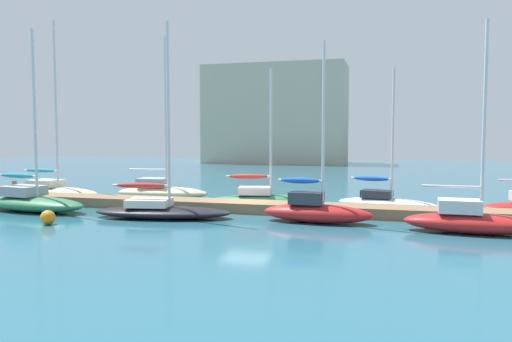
{
  "coord_description": "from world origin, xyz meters",
  "views": [
    {
      "loc": [
        7.28,
        -24.37,
        3.96
      ],
      "look_at": [
        0.0,
        2.0,
        2.0
      ],
      "focal_mm": 34.18,
      "sensor_mm": 36.0,
      "label": 1
    }
  ],
  "objects_px": {
    "sailboat_1": "(31,200)",
    "mooring_buoy_red": "(164,186)",
    "sailboat_4": "(264,197)",
    "sailboat_6": "(385,200)",
    "sailboat_3": "(161,209)",
    "sailboat_5": "(315,209)",
    "harbor_building_distant": "(276,115)",
    "sailboat_0": "(53,189)",
    "sailboat_2": "(161,190)",
    "sailboat_7": "(472,220)",
    "mooring_buoy_orange": "(48,217)"
  },
  "relations": [
    {
      "from": "sailboat_6",
      "to": "mooring_buoy_red",
      "type": "xyz_separation_m",
      "value": [
        -16.03,
        6.14,
        -0.25
      ]
    },
    {
      "from": "mooring_buoy_red",
      "to": "mooring_buoy_orange",
      "type": "bearing_deg",
      "value": -84.14
    },
    {
      "from": "sailboat_7",
      "to": "sailboat_3",
      "type": "bearing_deg",
      "value": -177.47
    },
    {
      "from": "sailboat_1",
      "to": "sailboat_7",
      "type": "distance_m",
      "value": 21.54
    },
    {
      "from": "mooring_buoy_orange",
      "to": "sailboat_3",
      "type": "bearing_deg",
      "value": 36.18
    },
    {
      "from": "sailboat_6",
      "to": "mooring_buoy_orange",
      "type": "height_order",
      "value": "sailboat_6"
    },
    {
      "from": "sailboat_2",
      "to": "sailboat_6",
      "type": "relative_size",
      "value": 1.34
    },
    {
      "from": "sailboat_6",
      "to": "mooring_buoy_orange",
      "type": "xyz_separation_m",
      "value": [
        -14.51,
        -8.66,
        -0.18
      ]
    },
    {
      "from": "sailboat_4",
      "to": "sailboat_7",
      "type": "xyz_separation_m",
      "value": [
        10.14,
        -5.3,
        0.07
      ]
    },
    {
      "from": "sailboat_1",
      "to": "harbor_building_distant",
      "type": "distance_m",
      "value": 49.76
    },
    {
      "from": "sailboat_6",
      "to": "harbor_building_distant",
      "type": "height_order",
      "value": "harbor_building_distant"
    },
    {
      "from": "sailboat_7",
      "to": "sailboat_5",
      "type": "bearing_deg",
      "value": 175.82
    },
    {
      "from": "sailboat_1",
      "to": "sailboat_7",
      "type": "xyz_separation_m",
      "value": [
        21.54,
        -0.21,
        0.0
      ]
    },
    {
      "from": "sailboat_0",
      "to": "mooring_buoy_orange",
      "type": "relative_size",
      "value": 17.32
    },
    {
      "from": "sailboat_0",
      "to": "sailboat_7",
      "type": "height_order",
      "value": "sailboat_0"
    },
    {
      "from": "sailboat_6",
      "to": "mooring_buoy_red",
      "type": "relative_size",
      "value": 14.65
    },
    {
      "from": "harbor_building_distant",
      "to": "mooring_buoy_orange",
      "type": "bearing_deg",
      "value": -88.1
    },
    {
      "from": "sailboat_4",
      "to": "sailboat_6",
      "type": "xyz_separation_m",
      "value": [
        6.65,
        0.4,
        0.0
      ]
    },
    {
      "from": "sailboat_6",
      "to": "mooring_buoy_orange",
      "type": "relative_size",
      "value": 11.63
    },
    {
      "from": "sailboat_7",
      "to": "sailboat_0",
      "type": "bearing_deg",
      "value": 169.75
    },
    {
      "from": "harbor_building_distant",
      "to": "mooring_buoy_red",
      "type": "bearing_deg",
      "value": -89.66
    },
    {
      "from": "sailboat_5",
      "to": "sailboat_7",
      "type": "relative_size",
      "value": 0.96
    },
    {
      "from": "sailboat_1",
      "to": "sailboat_4",
      "type": "height_order",
      "value": "sailboat_1"
    },
    {
      "from": "sailboat_1",
      "to": "sailboat_3",
      "type": "xyz_separation_m",
      "value": [
        7.6,
        -0.19,
        -0.11
      ]
    },
    {
      "from": "sailboat_1",
      "to": "mooring_buoy_orange",
      "type": "relative_size",
      "value": 14.56
    },
    {
      "from": "sailboat_0",
      "to": "harbor_building_distant",
      "type": "distance_m",
      "value": 44.67
    },
    {
      "from": "sailboat_2",
      "to": "sailboat_4",
      "type": "xyz_separation_m",
      "value": [
        6.96,
        -1.13,
        -0.07
      ]
    },
    {
      "from": "sailboat_0",
      "to": "sailboat_2",
      "type": "distance_m",
      "value": 7.34
    },
    {
      "from": "mooring_buoy_orange",
      "to": "mooring_buoy_red",
      "type": "bearing_deg",
      "value": 95.86
    },
    {
      "from": "sailboat_6",
      "to": "sailboat_0",
      "type": "bearing_deg",
      "value": -168.02
    },
    {
      "from": "mooring_buoy_orange",
      "to": "sailboat_7",
      "type": "bearing_deg",
      "value": 9.33
    },
    {
      "from": "mooring_buoy_red",
      "to": "sailboat_7",
      "type": "bearing_deg",
      "value": -31.25
    },
    {
      "from": "sailboat_5",
      "to": "sailboat_6",
      "type": "distance_m",
      "value": 5.78
    },
    {
      "from": "sailboat_3",
      "to": "mooring_buoy_red",
      "type": "bearing_deg",
      "value": 105.78
    },
    {
      "from": "sailboat_4",
      "to": "mooring_buoy_orange",
      "type": "height_order",
      "value": "sailboat_4"
    },
    {
      "from": "mooring_buoy_red",
      "to": "sailboat_4",
      "type": "bearing_deg",
      "value": -34.93
    },
    {
      "from": "sailboat_1",
      "to": "sailboat_4",
      "type": "relative_size",
      "value": 1.22
    },
    {
      "from": "sailboat_0",
      "to": "mooring_buoy_orange",
      "type": "distance_m",
      "value": 10.65
    },
    {
      "from": "sailboat_2",
      "to": "mooring_buoy_orange",
      "type": "bearing_deg",
      "value": -100.13
    },
    {
      "from": "sailboat_3",
      "to": "sailboat_6",
      "type": "bearing_deg",
      "value": 19.08
    },
    {
      "from": "sailboat_2",
      "to": "mooring_buoy_red",
      "type": "relative_size",
      "value": 19.62
    },
    {
      "from": "mooring_buoy_orange",
      "to": "sailboat_1",
      "type": "bearing_deg",
      "value": 138.14
    },
    {
      "from": "harbor_building_distant",
      "to": "sailboat_6",
      "type": "bearing_deg",
      "value": -69.64
    },
    {
      "from": "sailboat_5",
      "to": "harbor_building_distant",
      "type": "height_order",
      "value": "harbor_building_distant"
    },
    {
      "from": "sailboat_1",
      "to": "mooring_buoy_red",
      "type": "height_order",
      "value": "sailboat_1"
    },
    {
      "from": "sailboat_5",
      "to": "harbor_building_distant",
      "type": "distance_m",
      "value": 50.91
    },
    {
      "from": "mooring_buoy_red",
      "to": "harbor_building_distant",
      "type": "xyz_separation_m",
      "value": [
        -0.23,
        37.65,
        6.9
      ]
    },
    {
      "from": "sailboat_3",
      "to": "sailboat_7",
      "type": "relative_size",
      "value": 1.09
    },
    {
      "from": "harbor_building_distant",
      "to": "sailboat_2",
      "type": "bearing_deg",
      "value": -86.48
    },
    {
      "from": "sailboat_6",
      "to": "harbor_building_distant",
      "type": "bearing_deg",
      "value": 121.95
    }
  ]
}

